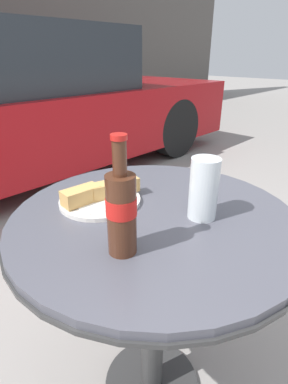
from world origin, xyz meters
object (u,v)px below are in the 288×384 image
at_px(parked_car, 20,109).
at_px(drinking_glass, 203,191).
at_px(bistro_table, 154,255).
at_px(lunch_plate_near, 100,196).
at_px(cola_bottle_left, 121,210).

bearing_deg(parked_car, drinking_glass, -105.46).
relative_size(bistro_table, lunch_plate_near, 3.23).
distance_m(cola_bottle_left, drinking_glass, 0.25).
distance_m(cola_bottle_left, parked_car, 2.65).
bearing_deg(drinking_glass, lunch_plate_near, 116.77).
distance_m(bistro_table, cola_bottle_left, 0.30).
distance_m(cola_bottle_left, lunch_plate_near, 0.26).
height_order(cola_bottle_left, drinking_glass, cola_bottle_left).
relative_size(drinking_glass, lunch_plate_near, 0.67).
bearing_deg(cola_bottle_left, lunch_plate_near, 62.40).
height_order(lunch_plate_near, parked_car, parked_car).
xyz_separation_m(bistro_table, cola_bottle_left, (-0.17, -0.06, 0.24)).
bearing_deg(lunch_plate_near, drinking_glass, -63.23).
bearing_deg(drinking_glass, bistro_table, 124.92).
distance_m(bistro_table, lunch_plate_near, 0.23).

